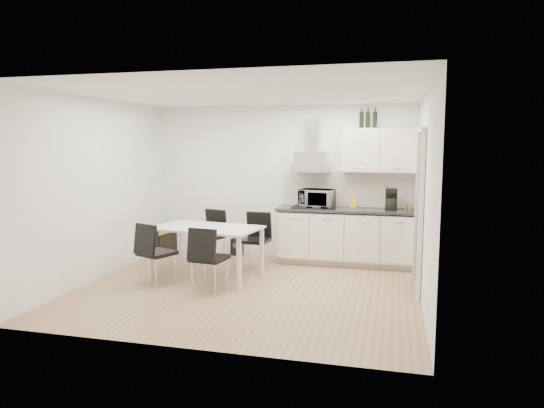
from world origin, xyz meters
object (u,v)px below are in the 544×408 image
(kitchenette, at_px, (349,214))
(floor_speaker, at_px, (237,247))
(guitar_amp, at_px, (162,240))
(chair_near_left, at_px, (157,254))
(chair_far_left, at_px, (209,237))
(dining_table, at_px, (206,232))
(chair_far_right, at_px, (255,241))
(chair_near_right, at_px, (210,259))

(kitchenette, xyz_separation_m, floor_speaker, (-1.97, 0.17, -0.68))
(kitchenette, bearing_deg, guitar_amp, -178.53)
(chair_near_left, height_order, guitar_amp, chair_near_left)
(guitar_amp, bearing_deg, floor_speaker, 18.34)
(chair_far_left, height_order, guitar_amp, chair_far_left)
(dining_table, bearing_deg, chair_near_left, -125.08)
(chair_near_left, bearing_deg, dining_table, 69.44)
(chair_near_left, distance_m, guitar_amp, 1.97)
(guitar_amp, bearing_deg, dining_table, -34.73)
(dining_table, bearing_deg, guitar_amp, 145.63)
(kitchenette, xyz_separation_m, dining_table, (-1.95, -1.31, -0.15))
(chair_far_right, distance_m, floor_speaker, 1.06)
(kitchenette, distance_m, floor_speaker, 2.09)
(kitchenette, relative_size, floor_speaker, 8.54)
(dining_table, bearing_deg, kitchenette, 41.96)
(chair_far_right, xyz_separation_m, chair_near_left, (-1.07, -1.19, 0.00))
(chair_near_right, relative_size, floor_speaker, 2.98)
(chair_near_left, bearing_deg, chair_far_right, 70.42)
(kitchenette, height_order, guitar_amp, kitchenette)
(dining_table, xyz_separation_m, floor_speaker, (-0.02, 1.48, -0.53))
(chair_far_right, height_order, chair_near_right, same)
(guitar_amp, bearing_deg, chair_far_right, -9.44)
(chair_far_left, height_order, chair_near_left, same)
(chair_near_right, height_order, floor_speaker, chair_near_right)
(kitchenette, bearing_deg, floor_speaker, 175.20)
(kitchenette, xyz_separation_m, chair_near_right, (-1.64, -1.97, -0.39))
(chair_far_left, relative_size, chair_far_right, 1.00)
(guitar_amp, bearing_deg, chair_near_left, -57.17)
(kitchenette, xyz_separation_m, chair_far_right, (-1.39, -0.67, -0.39))
(chair_near_left, bearing_deg, chair_far_left, 101.54)
(floor_speaker, bearing_deg, chair_far_left, -96.40)
(kitchenette, distance_m, chair_far_left, 2.31)
(kitchenette, height_order, dining_table, kitchenette)
(kitchenette, distance_m, chair_far_right, 1.59)
(guitar_amp, bearing_deg, chair_near_right, -41.15)
(dining_table, relative_size, chair_near_right, 1.87)
(chair_near_right, bearing_deg, floor_speaker, 105.85)
(chair_far_right, xyz_separation_m, guitar_amp, (-1.91, 0.59, -0.19))
(chair_near_right, height_order, guitar_amp, chair_near_right)
(chair_far_left, bearing_deg, kitchenette, -148.88)
(chair_far_left, xyz_separation_m, chair_near_right, (0.56, -1.41, 0.00))
(chair_near_left, xyz_separation_m, guitar_amp, (-0.83, 1.77, -0.19))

